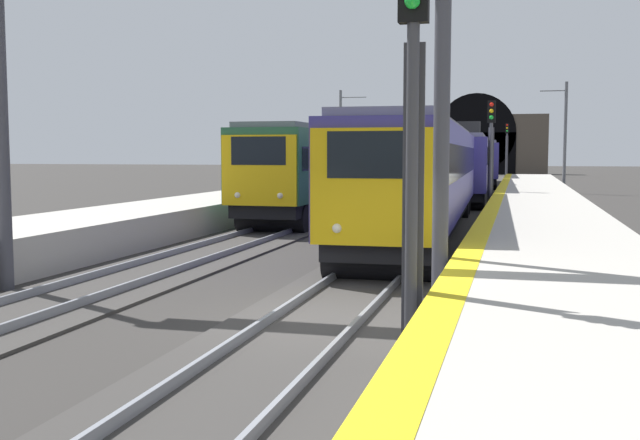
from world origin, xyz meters
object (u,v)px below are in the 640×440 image
Objects in this scene: railway_signal_far at (507,146)px; train_main_approaching at (465,164)px; train_adjacent_platform at (396,161)px; railway_signal_mid at (491,145)px; catenary_mast_far at (341,137)px; railway_signal_near at (413,113)px; catenary_mast_near at (565,136)px.

train_main_approaching is at bearing -2.77° from railway_signal_far.
railway_signal_far reaches higher than train_main_approaching.
train_adjacent_platform is 10.68× the size of railway_signal_mid.
catenary_mast_far reaches higher than railway_signal_mid.
railway_signal_near is 0.71× the size of catenary_mast_near.
railway_signal_near reaches higher than train_adjacent_platform.
catenary_mast_far is at bearing 70.33° from catenary_mast_near.
railway_signal_near is (-36.22, -1.79, 1.15)m from train_main_approaching.
railway_signal_far reaches higher than railway_signal_near.
train_adjacent_platform is 16.45m from railway_signal_mid.
catenary_mast_far is at bearing -31.39° from railway_signal_far.
catenary_mast_near reaches higher than railway_signal_mid.
train_adjacent_platform is at bearing -170.70° from railway_signal_near.
railway_signal_mid is (27.41, 0.00, -0.11)m from railway_signal_near.
train_adjacent_platform is 10.29× the size of railway_signal_near.
train_adjacent_platform is at bearing -12.69° from railway_signal_far.
train_adjacent_platform is 7.33× the size of catenary_mast_near.
train_adjacent_platform is at bearing 106.01° from catenary_mast_near.
train_main_approaching is 36.28m from railway_signal_near.
railway_signal_far is at bearing -180.00° from railway_signal_mid.
railway_signal_near is 27.41m from railway_signal_mid.
train_main_approaching is 11.28m from catenary_mast_near.
train_main_approaching is 7.79× the size of catenary_mast_far.
train_main_approaching is 11.32× the size of railway_signal_near.
railway_signal_near reaches higher than train_main_approaching.
railway_signal_far is at bearing 167.81° from train_adjacent_platform.
railway_signal_far is at bearing 8.92° from catenary_mast_near.
train_adjacent_platform is 11.38m from catenary_mast_far.
catenary_mast_far is (6.20, 17.35, 0.16)m from catenary_mast_near.
catenary_mast_far is at bearing -151.83° from railway_signal_mid.
railway_signal_mid is 0.69× the size of catenary_mast_near.
train_adjacent_platform is 7.08× the size of catenary_mast_far.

